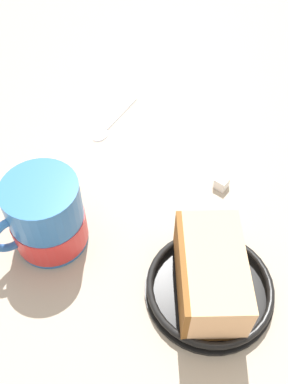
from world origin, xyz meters
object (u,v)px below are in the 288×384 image
at_px(small_plate, 209,288).
at_px(tea_mug, 46,218).
at_px(teaspoon, 107,127).
at_px(cake_slice, 210,274).
at_px(sugar_cube, 221,183).

bearing_deg(small_plate, tea_mug, 41.12).
distance_m(small_plate, teaspoon, 0.29).
height_order(small_plate, teaspoon, small_plate).
bearing_deg(teaspoon, small_plate, 177.63).
xyz_separation_m(small_plate, tea_mug, (0.15, 0.13, 0.03)).
bearing_deg(tea_mug, cake_slice, -139.19).
xyz_separation_m(small_plate, sugar_cube, (0.12, -0.10, -0.00)).
relative_size(small_plate, tea_mug, 1.28).
xyz_separation_m(cake_slice, teaspoon, (0.29, -0.01, -0.04)).
bearing_deg(small_plate, teaspoon, -2.37).
height_order(tea_mug, teaspoon, tea_mug).
distance_m(small_plate, sugar_cube, 0.15).
distance_m(small_plate, tea_mug, 0.20).
distance_m(cake_slice, sugar_cube, 0.16).
xyz_separation_m(cake_slice, tea_mug, (0.14, 0.12, 0.00)).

